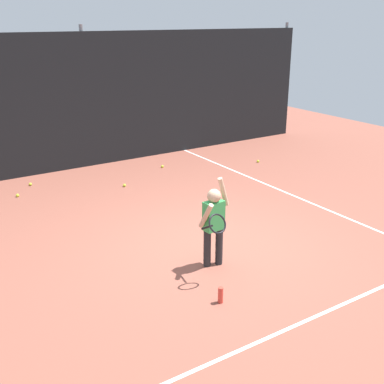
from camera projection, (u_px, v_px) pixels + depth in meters
name	position (u px, v px, depth m)	size (l,w,h in m)	color
ground_plane	(212.00, 244.00, 7.91)	(20.00, 20.00, 0.00)	brown
court_line_baseline	(321.00, 314.00, 6.04)	(9.00, 0.05, 0.00)	white
court_line_sideline	(291.00, 195.00, 10.08)	(0.05, 9.00, 0.00)	white
back_fence_windscreen	(87.00, 101.00, 11.53)	(13.04, 0.08, 3.20)	black
fence_post_1	(86.00, 98.00, 11.55)	(0.09, 0.09, 3.35)	slate
fence_post_2	(284.00, 80.00, 14.78)	(0.09, 0.09, 3.35)	slate
tennis_player	(214.00, 221.00, 6.98)	(0.68, 0.61, 1.35)	#232326
water_bottle	(221.00, 295.00, 6.25)	(0.07, 0.07, 0.22)	#D83F33
tennis_ball_0	(18.00, 195.00, 9.95)	(0.07, 0.07, 0.07)	#CCE033
tennis_ball_1	(30.00, 184.00, 10.61)	(0.07, 0.07, 0.07)	#CCE033
tennis_ball_2	(162.00, 166.00, 11.86)	(0.07, 0.07, 0.07)	#CCE033
tennis_ball_3	(258.00, 161.00, 12.29)	(0.07, 0.07, 0.07)	#CCE033
tennis_ball_5	(124.00, 185.00, 10.54)	(0.07, 0.07, 0.07)	#CCE033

